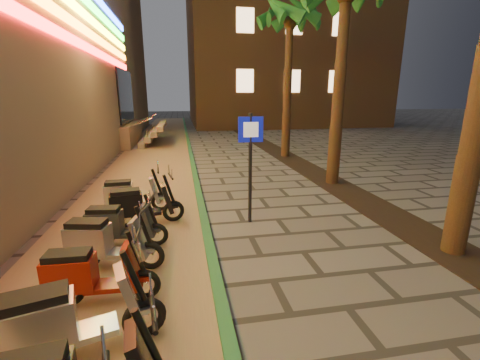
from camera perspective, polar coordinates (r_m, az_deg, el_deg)
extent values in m
cube|color=#8C7251|center=(13.06, -15.74, 1.63)|extent=(3.40, 60.00, 0.01)
cube|color=#256333|center=(13.00, -8.28, 2.18)|extent=(0.18, 60.00, 0.10)
cube|color=black|center=(9.57, 21.27, -3.54)|extent=(1.20, 40.00, 0.02)
cube|color=black|center=(20.91, -19.61, 13.83)|extent=(0.08, 5.00, 3.00)
cube|color=gray|center=(21.43, -24.55, 7.44)|extent=(5.00, 6.00, 1.20)
cube|color=#FF1414|center=(9.37, -32.44, 22.79)|extent=(0.06, 26.00, 0.28)
cube|color=gray|center=(20.97, -16.41, 6.79)|extent=(0.35, 5.00, 0.30)
cube|color=gray|center=(20.90, -15.51, 7.66)|extent=(0.35, 5.00, 0.30)
cube|color=gray|center=(20.84, -14.60, 8.53)|extent=(0.35, 5.00, 0.30)
cube|color=gray|center=(20.79, -13.68, 9.41)|extent=(0.35, 5.00, 0.30)
cylinder|color=silver|center=(18.92, -18.45, 9.19)|extent=(2.09, 0.06, 0.81)
cylinder|color=silver|center=(22.88, -17.14, 10.14)|extent=(2.09, 0.06, 0.81)
cube|color=#FDC88B|center=(27.21, 0.90, 17.21)|extent=(1.40, 0.06, 1.80)
cube|color=#FDC88B|center=(28.27, 9.24, 16.94)|extent=(1.40, 0.06, 1.80)
cube|color=#FDC88B|center=(29.83, 16.81, 16.40)|extent=(1.40, 0.06, 1.80)
cube|color=#FDC88B|center=(27.76, 0.94, 26.53)|extent=(1.40, 0.06, 1.80)
cube|color=#FDC88B|center=(28.80, 9.64, 25.91)|extent=(1.40, 0.06, 1.80)
cube|color=#FDC88B|center=(30.34, 17.50, 24.90)|extent=(1.40, 0.06, 1.80)
cylinder|color=#472D19|center=(6.81, 36.83, 10.84)|extent=(0.40, 0.40, 5.45)
cylinder|color=#472D19|center=(10.87, 17.11, 14.15)|extent=(0.40, 0.40, 5.70)
cylinder|color=#472D19|center=(15.49, 8.42, 15.09)|extent=(0.40, 0.40, 5.95)
sphere|color=#472D19|center=(15.80, 8.87, 25.94)|extent=(0.56, 0.56, 0.56)
cone|color=#195019|center=(16.19, 12.27, 27.16)|extent=(0.60, 1.93, 1.52)
cone|color=#195019|center=(16.64, 10.70, 26.88)|extent=(1.70, 1.86, 1.52)
cone|color=#195019|center=(16.75, 8.41, 26.89)|extent=(2.00, 0.93, 1.52)
cone|color=#195019|center=(16.48, 6.33, 27.16)|extent=(1.97, 1.48, 1.52)
cone|color=#195019|center=(15.94, 5.35, 27.61)|extent=(1.22, 2.02, 1.52)
cone|color=#195019|center=(15.37, 6.04, 28.08)|extent=(1.22, 2.02, 1.52)
cone|color=#195019|center=(15.05, 8.22, 28.30)|extent=(1.97, 1.48, 1.52)
cone|color=#195019|center=(15.14, 10.80, 28.12)|extent=(2.00, 0.93, 1.52)
cone|color=#195019|center=(15.60, 12.38, 27.64)|extent=(1.70, 1.86, 1.52)
cylinder|color=black|center=(7.17, 1.83, 1.83)|extent=(0.08, 0.08, 2.49)
cube|color=#0D15A9|center=(7.01, 1.92, 8.97)|extent=(0.55, 0.04, 0.55)
cube|color=white|center=(6.98, 1.96, 8.94)|extent=(0.32, 0.03, 0.32)
cylinder|color=black|center=(3.20, -15.75, -26.09)|extent=(0.28, 0.11, 0.73)
cylinder|color=black|center=(3.00, -15.19, -21.43)|extent=(0.12, 0.57, 0.04)
torus|color=black|center=(4.38, -32.82, -24.11)|extent=(0.54, 0.24, 0.53)
cylinder|color=silver|center=(4.38, -32.82, -24.11)|extent=(0.17, 0.14, 0.14)
torus|color=black|center=(4.35, -16.60, -22.42)|extent=(0.54, 0.24, 0.53)
cylinder|color=silver|center=(4.35, -16.60, -22.42)|extent=(0.17, 0.14, 0.14)
cube|color=silver|center=(4.31, -24.90, -23.06)|extent=(0.63, 0.49, 0.08)
cube|color=silver|center=(4.20, -32.24, -20.85)|extent=(0.79, 0.57, 0.51)
cube|color=black|center=(4.05, -32.84, -17.39)|extent=(0.70, 0.49, 0.12)
cube|color=silver|center=(4.14, -19.01, -18.90)|extent=(0.37, 0.47, 0.72)
cylinder|color=black|center=(4.04, -18.22, -16.33)|extent=(0.29, 0.15, 0.75)
cylinder|color=black|center=(3.89, -17.86, -12.10)|extent=(0.21, 0.58, 0.04)
cube|color=silver|center=(4.28, -16.73, -21.11)|extent=(0.25, 0.20, 0.06)
torus|color=black|center=(5.26, -28.38, -16.99)|extent=(0.48, 0.11, 0.48)
cylinder|color=silver|center=(5.26, -28.38, -16.99)|extent=(0.13, 0.10, 0.13)
torus|color=black|center=(5.01, -16.71, -17.39)|extent=(0.48, 0.11, 0.48)
cylinder|color=silver|center=(5.01, -16.71, -17.39)|extent=(0.13, 0.10, 0.13)
cube|color=maroon|center=(5.09, -22.84, -16.91)|extent=(0.51, 0.33, 0.07)
cube|color=maroon|center=(5.11, -27.95, -14.47)|extent=(0.65, 0.37, 0.46)
cube|color=black|center=(4.99, -28.33, -11.78)|extent=(0.58, 0.31, 0.11)
cube|color=maroon|center=(4.87, -18.53, -14.25)|extent=(0.26, 0.37, 0.65)
cylinder|color=black|center=(4.78, -17.93, -12.32)|extent=(0.25, 0.07, 0.68)
cylinder|color=black|center=(4.65, -17.66, -9.09)|extent=(0.06, 0.53, 0.04)
cube|color=maroon|center=(4.95, -16.80, -16.31)|extent=(0.21, 0.13, 0.06)
torus|color=black|center=(6.13, -25.66, -11.89)|extent=(0.51, 0.20, 0.50)
cylinder|color=silver|center=(6.13, -25.66, -11.89)|extent=(0.15, 0.12, 0.14)
torus|color=black|center=(5.74, -15.72, -12.79)|extent=(0.51, 0.20, 0.50)
cylinder|color=silver|center=(5.74, -15.72, -12.79)|extent=(0.15, 0.12, 0.14)
cube|color=#A3A3AA|center=(5.90, -20.99, -12.03)|extent=(0.59, 0.43, 0.08)
cube|color=#A3A3AA|center=(5.98, -25.30, -9.55)|extent=(0.74, 0.50, 0.48)
cube|color=black|center=(5.88, -25.60, -7.04)|extent=(0.65, 0.43, 0.12)
cube|color=#A3A3AA|center=(5.63, -17.29, -9.72)|extent=(0.33, 0.43, 0.68)
cylinder|color=black|center=(5.54, -16.77, -7.93)|extent=(0.27, 0.12, 0.72)
cylinder|color=black|center=(5.41, -16.53, -4.93)|extent=(0.16, 0.56, 0.04)
cube|color=#A3A3AA|center=(5.68, -15.80, -11.75)|extent=(0.24, 0.18, 0.06)
torus|color=black|center=(6.80, -23.26, -9.14)|extent=(0.48, 0.14, 0.47)
cylinder|color=silver|center=(6.80, -23.26, -9.14)|extent=(0.14, 0.10, 0.13)
torus|color=black|center=(6.53, -14.68, -9.35)|extent=(0.48, 0.14, 0.47)
cylinder|color=silver|center=(6.53, -14.68, -9.35)|extent=(0.14, 0.10, 0.13)
cube|color=#272A2C|center=(6.63, -19.16, -8.98)|extent=(0.53, 0.36, 0.07)
cube|color=#272A2C|center=(6.67, -22.89, -7.08)|extent=(0.67, 0.42, 0.45)
cube|color=black|center=(6.59, -23.12, -4.95)|extent=(0.59, 0.35, 0.11)
cube|color=#272A2C|center=(6.44, -15.98, -6.82)|extent=(0.28, 0.39, 0.64)
cylinder|color=black|center=(6.36, -15.53, -5.30)|extent=(0.25, 0.09, 0.67)
cylinder|color=black|center=(6.26, -15.31, -2.79)|extent=(0.10, 0.53, 0.04)
cube|color=#272A2C|center=(6.49, -14.74, -8.47)|extent=(0.21, 0.15, 0.05)
torus|color=black|center=(7.57, -19.97, -6.23)|extent=(0.52, 0.19, 0.51)
cylinder|color=silver|center=(7.57, -19.97, -6.23)|extent=(0.15, 0.12, 0.14)
torus|color=black|center=(7.64, -11.75, -5.42)|extent=(0.52, 0.19, 0.51)
cylinder|color=silver|center=(7.64, -11.75, -5.42)|extent=(0.15, 0.12, 0.14)
cube|color=black|center=(7.57, -15.93, -5.57)|extent=(0.59, 0.42, 0.08)
cube|color=black|center=(7.48, -19.56, -4.15)|extent=(0.74, 0.49, 0.49)
cube|color=black|center=(7.40, -19.75, -2.07)|extent=(0.65, 0.41, 0.12)
cube|color=black|center=(7.52, -12.91, -3.16)|extent=(0.33, 0.43, 0.69)
cylinder|color=black|center=(7.47, -12.48, -1.68)|extent=(0.28, 0.11, 0.72)
cylinder|color=black|center=(7.40, -12.24, 0.67)|extent=(0.14, 0.56, 0.04)
cube|color=black|center=(7.60, -11.80, -4.59)|extent=(0.24, 0.17, 0.06)
torus|color=black|center=(8.48, -21.05, -4.13)|extent=(0.50, 0.12, 0.49)
cylinder|color=silver|center=(8.48, -21.05, -4.13)|extent=(0.14, 0.10, 0.13)
torus|color=black|center=(8.41, -13.87, -3.72)|extent=(0.50, 0.12, 0.49)
cylinder|color=silver|center=(8.41, -13.87, -3.72)|extent=(0.14, 0.10, 0.13)
cube|color=#B9B9BD|center=(8.42, -17.56, -3.70)|extent=(0.54, 0.35, 0.08)
cube|color=#B9B9BD|center=(8.39, -20.71, -2.33)|extent=(0.68, 0.40, 0.47)
cube|color=black|center=(8.32, -20.88, -0.52)|extent=(0.60, 0.34, 0.11)
cube|color=#B9B9BD|center=(8.32, -14.91, -1.68)|extent=(0.27, 0.39, 0.67)
cylinder|color=black|center=(8.26, -14.54, -0.39)|extent=(0.26, 0.08, 0.70)
cylinder|color=black|center=(8.19, -14.35, 1.68)|extent=(0.08, 0.55, 0.04)
cube|color=#B9B9BD|center=(8.37, -13.91, -2.99)|extent=(0.22, 0.14, 0.06)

